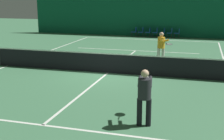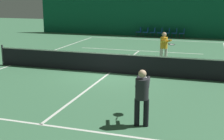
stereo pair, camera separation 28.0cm
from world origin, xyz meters
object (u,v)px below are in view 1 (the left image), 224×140
(courtside_chair_2, at_px, (149,32))
(courtside_chair_5, at_px, (170,32))
(courtside_chair_4, at_px, (163,32))
(courtside_chair_1, at_px, (142,31))
(courtside_chair_0, at_px, (135,31))
(tennis_net, at_px, (108,62))
(courtside_chair_3, at_px, (156,32))
(courtside_chair_6, at_px, (178,32))
(player_far, at_px, (161,45))
(player_near, at_px, (144,93))

(courtside_chair_2, relative_size, courtside_chair_5, 1.00)
(courtside_chair_4, bearing_deg, courtside_chair_1, -90.00)
(courtside_chair_4, bearing_deg, courtside_chair_0, -90.00)
(courtside_chair_0, bearing_deg, courtside_chair_5, 90.00)
(tennis_net, xyz_separation_m, courtside_chair_0, (-1.60, 13.59, -0.03))
(tennis_net, height_order, courtside_chair_1, tennis_net)
(courtside_chair_3, relative_size, courtside_chair_4, 1.00)
(courtside_chair_5, height_order, courtside_chair_6, same)
(player_far, height_order, courtside_chair_3, player_far)
(courtside_chair_0, relative_size, courtside_chair_1, 1.00)
(courtside_chair_4, height_order, courtside_chair_6, same)
(courtside_chair_0, xyz_separation_m, courtside_chair_6, (3.79, 0.00, 0.00))
(player_far, distance_m, courtside_chair_5, 10.75)
(courtside_chair_3, distance_m, courtside_chair_5, 1.26)
(courtside_chair_1, distance_m, courtside_chair_2, 0.63)
(courtside_chair_1, distance_m, courtside_chair_6, 3.15)
(courtside_chair_1, relative_size, courtside_chair_6, 1.00)
(player_near, height_order, courtside_chair_3, player_near)
(player_near, relative_size, courtside_chair_1, 1.94)
(courtside_chair_6, bearing_deg, player_near, 1.72)
(player_far, bearing_deg, courtside_chair_5, 152.51)
(player_near, bearing_deg, player_far, -3.75)
(courtside_chair_4, relative_size, courtside_chair_5, 1.00)
(player_near, height_order, player_far, player_far)
(courtside_chair_4, bearing_deg, player_far, 6.50)
(tennis_net, xyz_separation_m, courtside_chair_1, (-0.97, 13.59, -0.03))
(courtside_chair_3, relative_size, courtside_chair_5, 1.00)
(player_near, distance_m, courtside_chair_5, 19.20)
(courtside_chair_1, xyz_separation_m, courtside_chair_4, (1.89, 0.00, 0.00))
(courtside_chair_4, bearing_deg, courtside_chair_5, 90.00)
(player_far, xyz_separation_m, courtside_chair_5, (-0.59, 10.72, -0.50))
(tennis_net, relative_size, player_near, 7.35)
(tennis_net, xyz_separation_m, courtside_chair_6, (2.19, 13.59, -0.03))
(courtside_chair_1, relative_size, courtside_chair_3, 1.00)
(courtside_chair_4, xyz_separation_m, courtside_chair_5, (0.63, 0.00, 0.00))
(player_near, xyz_separation_m, courtside_chair_4, (-1.84, 19.16, -0.47))
(tennis_net, distance_m, courtside_chair_2, 13.59)
(courtside_chair_3, bearing_deg, courtside_chair_5, 90.00)
(tennis_net, relative_size, player_far, 7.08)
(player_far, bearing_deg, courtside_chair_3, 159.16)
(player_far, height_order, courtside_chair_1, player_far)
(player_near, bearing_deg, courtside_chair_0, 4.91)
(player_near, relative_size, courtside_chair_4, 1.94)
(player_near, height_order, courtside_chair_2, player_near)
(courtside_chair_1, bearing_deg, courtside_chair_3, 90.00)
(courtside_chair_4, height_order, courtside_chair_5, same)
(courtside_chair_2, bearing_deg, player_far, 13.04)
(tennis_net, height_order, player_far, player_far)
(courtside_chair_2, bearing_deg, tennis_net, 1.43)
(tennis_net, bearing_deg, courtside_chair_6, 80.86)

